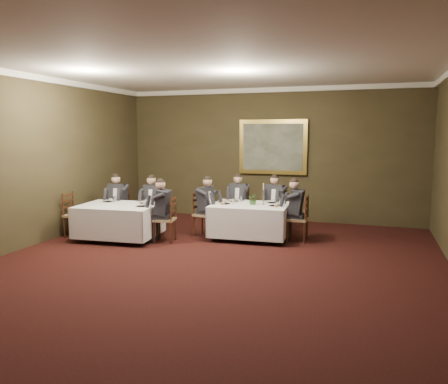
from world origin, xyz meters
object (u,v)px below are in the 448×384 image
Objects in this scene: diner_main_backleft at (239,208)px; painting at (273,147)px; table_second at (119,219)px; chair_main_backright at (276,219)px; diner_main_endright at (298,218)px; diner_main_backright at (276,210)px; chair_main_endright at (298,228)px; chair_sec_endleft at (76,224)px; diner_sec_backright at (154,210)px; candlestick at (263,196)px; chair_sec_backleft at (119,218)px; diner_sec_backleft at (118,209)px; chair_main_backleft at (239,218)px; diner_sec_endright at (165,218)px; table_main at (250,218)px; centerpiece at (253,199)px; chair_main_endleft at (204,223)px; diner_main_endleft at (205,213)px; chair_sec_endright at (165,229)px; chair_sec_backright at (154,220)px.

painting is at bearing -109.90° from diner_main_backleft.
chair_main_backright is (3.09, 1.87, -0.17)m from table_second.
diner_main_endright is (3.74, 1.05, 0.06)m from table_second.
diner_main_backright is at bearing -176.78° from diner_main_backleft.
chair_sec_endleft is at bearing 103.61° from chair_main_endright.
candlestick is (2.61, 0.17, 0.43)m from diner_sec_backright.
chair_sec_backleft is 0.74× the size of diner_sec_backleft.
chair_main_backleft is at bearing -109.53° from painting.
diner_sec_endright is (1.06, 0.10, 0.06)m from table_second.
diner_sec_endright is (-2.68, -0.96, 0.00)m from diner_main_endright.
table_main is 2.87m from table_second.
diner_main_endright is 5.10× the size of centerpiece.
candlestick is (3.51, 0.24, 0.66)m from chair_sec_backleft.
diner_main_backleft is 2.91m from chair_sec_backleft.
chair_main_endleft is (1.64, 0.92, -0.17)m from table_second.
diner_main_endleft is (-1.44, -0.95, 0.23)m from chair_main_backright.
diner_sec_endright is at bearing 5.23° from table_second.
chair_sec_backleft is at bearing 93.21° from chair_main_endright.
diner_sec_endright is at bearing 55.80° from diner_main_backleft.
painting is at bearing 97.42° from candlestick.
diner_main_backleft is (0.00, -0.01, 0.23)m from chair_main_backleft.
chair_main_backleft is 2.05m from chair_sec_endright.
chair_main_endleft is at bearing 57.41° from diner_main_backleft.
chair_main_backleft is at bearing 157.21° from chair_main_endleft.
diner_sec_backleft is 0.74× the size of painting.
chair_main_backright is at bearing -176.06° from diner_main_backleft.
diner_main_backleft reaches higher than chair_sec_endright.
diner_main_backleft is 5.10× the size of centerpiece.
diner_main_backleft reaches higher than chair_main_backright.
candlestick reaches higher than chair_main_backright.
painting is at bearing 26.06° from chair_main_endright.
diner_sec_backright is (-2.72, -0.96, 0.00)m from diner_main_backright.
table_second is at bearing -51.82° from chair_main_endleft.
chair_sec_backleft is at bearing 93.21° from diner_main_endright.
table_second is 1.81× the size of chair_main_backright.
diner_main_backleft is 1.04m from diner_main_endleft.
centerpiece is at bearing 178.57° from diner_sec_backleft.
chair_main_endleft is 0.74× the size of diner_sec_backleft.
diner_sec_backright is at bearing 121.20° from chair_sec_endleft.
chair_sec_backright is at bearing -178.15° from table_main.
diner_sec_backright is 1.35× the size of chair_sec_endright.
centerpiece is (3.85, 1.08, 0.61)m from chair_sec_endleft.
table_main and table_second have the same top height.
chair_main_endright is 1.00× the size of chair_sec_endleft.
table_main is at bearing 77.07° from chair_main_backright.
diner_sec_endright is at bearing 109.82° from diner_main_endright.
diner_main_endright is 1.35× the size of chair_sec_backleft.
chair_sec_endright is at bearing 133.75° from chair_sec_backright.
chair_sec_endright is at bearing -151.40° from table_main.
diner_sec_backright is (-2.72, -0.97, 0.23)m from chair_main_backright.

